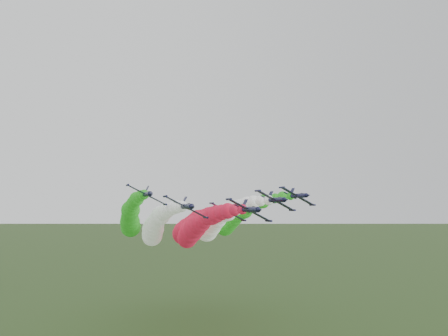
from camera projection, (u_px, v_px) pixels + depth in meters
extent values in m
cylinder|color=#121236|center=(249.00, 209.00, 91.73)|extent=(1.56, 9.52, 1.56)
cone|color=#121236|center=(260.00, 210.00, 86.47)|extent=(1.42, 1.90, 1.42)
cone|color=black|center=(240.00, 209.00, 96.59)|extent=(1.42, 0.95, 1.42)
ellipsoid|color=black|center=(254.00, 208.00, 89.84)|extent=(1.06, 1.99, 0.96)
cube|color=#121236|center=(249.00, 210.00, 91.49)|extent=(9.12, 2.01, 4.68)
cylinder|color=#121236|center=(229.00, 199.00, 90.16)|extent=(0.62, 2.75, 0.62)
cylinder|color=#121236|center=(269.00, 221.00, 92.82)|extent=(0.62, 2.75, 0.62)
cube|color=#121236|center=(244.00, 204.00, 95.77)|extent=(1.23, 1.59, 2.24)
cube|color=#121236|center=(242.00, 209.00, 95.53)|extent=(3.64, 1.16, 1.90)
sphere|color=red|center=(242.00, 209.00, 95.20)|extent=(2.26, 2.26, 2.26)
sphere|color=red|center=(235.00, 210.00, 99.62)|extent=(2.76, 2.76, 2.76)
sphere|color=red|center=(228.00, 211.00, 104.04)|extent=(3.82, 3.82, 3.82)
sphere|color=red|center=(222.00, 212.00, 108.48)|extent=(3.91, 3.91, 3.91)
sphere|color=red|center=(217.00, 214.00, 112.93)|extent=(4.60, 4.60, 4.60)
sphere|color=red|center=(212.00, 216.00, 117.38)|extent=(5.02, 5.02, 5.02)
sphere|color=red|center=(208.00, 218.00, 121.86)|extent=(4.19, 4.19, 4.19)
sphere|color=red|center=(204.00, 220.00, 126.34)|extent=(5.04, 5.04, 5.04)
sphere|color=red|center=(201.00, 222.00, 130.84)|extent=(6.19, 6.19, 6.19)
sphere|color=red|center=(198.00, 224.00, 135.36)|extent=(6.46, 6.46, 6.46)
sphere|color=red|center=(195.00, 227.00, 139.88)|extent=(7.38, 7.38, 7.38)
sphere|color=red|center=(193.00, 229.00, 144.42)|extent=(6.69, 6.69, 6.69)
sphere|color=red|center=(191.00, 231.00, 148.98)|extent=(7.96, 7.96, 7.96)
sphere|color=red|center=(190.00, 233.00, 153.55)|extent=(7.21, 7.21, 7.21)
sphere|color=red|center=(188.00, 236.00, 158.14)|extent=(7.66, 7.66, 7.66)
sphere|color=red|center=(187.00, 238.00, 162.74)|extent=(7.50, 7.50, 7.50)
cylinder|color=#121236|center=(186.00, 206.00, 94.34)|extent=(1.56, 9.52, 1.56)
cone|color=#121236|center=(193.00, 206.00, 89.08)|extent=(1.42, 1.90, 1.42)
cone|color=black|center=(180.00, 206.00, 99.20)|extent=(1.42, 0.95, 1.42)
ellipsoid|color=black|center=(189.00, 205.00, 92.45)|extent=(1.06, 1.99, 0.96)
cube|color=#121236|center=(186.00, 207.00, 94.11)|extent=(9.12, 2.01, 4.68)
cylinder|color=#121236|center=(165.00, 196.00, 92.78)|extent=(0.62, 2.75, 0.62)
cylinder|color=#121236|center=(206.00, 217.00, 95.43)|extent=(0.62, 2.75, 0.62)
cube|color=#121236|center=(184.00, 202.00, 98.39)|extent=(1.23, 1.59, 2.24)
cube|color=#121236|center=(182.00, 206.00, 98.15)|extent=(3.64, 1.16, 1.90)
sphere|color=white|center=(182.00, 206.00, 97.81)|extent=(2.60, 2.60, 2.60)
sphere|color=white|center=(177.00, 207.00, 102.23)|extent=(3.11, 3.11, 3.11)
sphere|color=white|center=(173.00, 208.00, 106.66)|extent=(3.29, 3.29, 3.29)
sphere|color=white|center=(169.00, 210.00, 111.09)|extent=(3.60, 3.60, 3.60)
sphere|color=white|center=(166.00, 211.00, 115.54)|extent=(4.17, 4.17, 4.17)
sphere|color=white|center=(163.00, 213.00, 120.00)|extent=(4.18, 4.18, 4.18)
sphere|color=white|center=(161.00, 215.00, 124.47)|extent=(5.45, 5.45, 5.45)
sphere|color=white|center=(159.00, 217.00, 128.96)|extent=(4.99, 4.99, 4.99)
sphere|color=white|center=(157.00, 220.00, 133.46)|extent=(5.34, 5.34, 5.34)
sphere|color=white|center=(156.00, 222.00, 137.97)|extent=(5.67, 5.67, 5.67)
sphere|color=white|center=(155.00, 224.00, 142.50)|extent=(6.28, 6.28, 6.28)
sphere|color=white|center=(154.00, 227.00, 147.04)|extent=(6.87, 6.87, 6.87)
sphere|color=white|center=(153.00, 229.00, 151.60)|extent=(7.57, 7.57, 7.57)
sphere|color=white|center=(153.00, 231.00, 156.17)|extent=(7.11, 7.11, 7.11)
sphere|color=white|center=(152.00, 234.00, 160.75)|extent=(7.64, 7.64, 7.64)
sphere|color=white|center=(152.00, 236.00, 165.36)|extent=(7.60, 7.60, 7.60)
cylinder|color=#121236|center=(275.00, 200.00, 103.58)|extent=(1.56, 9.52, 1.56)
cone|color=#121236|center=(286.00, 200.00, 98.32)|extent=(1.42, 1.90, 1.42)
cone|color=black|center=(266.00, 200.00, 108.44)|extent=(1.42, 0.95, 1.42)
ellipsoid|color=black|center=(280.00, 198.00, 101.69)|extent=(1.06, 1.99, 0.96)
cube|color=#121236|center=(275.00, 201.00, 103.34)|extent=(9.12, 2.01, 4.68)
cylinder|color=#121236|center=(258.00, 191.00, 102.02)|extent=(0.62, 2.75, 0.62)
cylinder|color=#121236|center=(292.00, 210.00, 104.67)|extent=(0.62, 2.75, 0.62)
cube|color=#121236|center=(270.00, 196.00, 107.62)|extent=(1.23, 1.59, 2.24)
cube|color=#121236|center=(268.00, 200.00, 107.38)|extent=(3.64, 1.16, 1.90)
sphere|color=white|center=(268.00, 200.00, 107.05)|extent=(2.50, 2.50, 2.50)
sphere|color=white|center=(261.00, 201.00, 111.47)|extent=(2.75, 2.75, 2.75)
sphere|color=white|center=(253.00, 202.00, 115.90)|extent=(3.65, 3.65, 3.65)
sphere|color=white|center=(247.00, 204.00, 120.33)|extent=(4.03, 4.03, 4.03)
sphere|color=white|center=(241.00, 206.00, 124.78)|extent=(3.97, 3.97, 3.97)
sphere|color=white|center=(236.00, 208.00, 129.24)|extent=(4.60, 4.60, 4.60)
sphere|color=white|center=(232.00, 210.00, 133.71)|extent=(4.63, 4.63, 4.63)
sphere|color=white|center=(227.00, 212.00, 138.20)|extent=(5.92, 5.92, 5.92)
sphere|color=white|center=(224.00, 214.00, 142.70)|extent=(5.24, 5.24, 5.24)
sphere|color=white|center=(220.00, 216.00, 147.21)|extent=(5.37, 5.37, 5.37)
sphere|color=white|center=(217.00, 219.00, 151.74)|extent=(6.55, 6.55, 6.55)
sphere|color=white|center=(215.00, 221.00, 156.28)|extent=(6.91, 6.91, 6.91)
sphere|color=white|center=(212.00, 223.00, 160.83)|extent=(7.06, 7.06, 7.06)
sphere|color=white|center=(210.00, 226.00, 165.41)|extent=(8.33, 8.33, 8.33)
sphere|color=white|center=(208.00, 228.00, 169.99)|extent=(8.12, 8.12, 8.12)
sphere|color=white|center=(207.00, 231.00, 174.59)|extent=(8.83, 8.83, 8.83)
cylinder|color=#121236|center=(147.00, 194.00, 104.49)|extent=(1.56, 9.52, 1.56)
cone|color=#121236|center=(151.00, 194.00, 99.23)|extent=(1.42, 1.90, 1.42)
cone|color=black|center=(143.00, 195.00, 109.35)|extent=(1.42, 0.95, 1.42)
ellipsoid|color=black|center=(149.00, 192.00, 102.60)|extent=(1.06, 1.99, 0.96)
cube|color=#121236|center=(147.00, 195.00, 104.25)|extent=(9.12, 2.01, 4.68)
cylinder|color=#121236|center=(127.00, 185.00, 102.93)|extent=(0.62, 2.75, 0.62)
cylinder|color=#121236|center=(165.00, 204.00, 105.58)|extent=(0.62, 2.75, 0.62)
cube|color=#121236|center=(146.00, 190.00, 108.54)|extent=(1.23, 1.59, 2.24)
cube|color=#121236|center=(144.00, 194.00, 108.29)|extent=(3.64, 1.16, 1.90)
sphere|color=green|center=(144.00, 195.00, 107.96)|extent=(2.51, 2.51, 2.51)
sphere|color=green|center=(141.00, 196.00, 112.38)|extent=(2.85, 2.85, 2.85)
sphere|color=green|center=(139.00, 197.00, 116.81)|extent=(3.13, 3.13, 3.13)
sphere|color=green|center=(137.00, 199.00, 121.24)|extent=(4.04, 4.04, 4.04)
sphere|color=green|center=(135.00, 201.00, 125.69)|extent=(3.88, 3.88, 3.88)
sphere|color=green|center=(133.00, 203.00, 130.15)|extent=(4.14, 4.14, 4.14)
sphere|color=green|center=(132.00, 205.00, 134.62)|extent=(4.40, 4.40, 4.40)
sphere|color=green|center=(131.00, 208.00, 139.11)|extent=(5.13, 5.13, 5.13)
sphere|color=green|center=(131.00, 210.00, 143.61)|extent=(6.18, 6.18, 6.18)
sphere|color=green|center=(130.00, 212.00, 148.12)|extent=(5.92, 5.92, 5.92)
sphere|color=green|center=(130.00, 215.00, 152.65)|extent=(5.86, 5.86, 5.86)
sphere|color=green|center=(130.00, 217.00, 157.19)|extent=(6.35, 6.35, 6.35)
sphere|color=green|center=(130.00, 220.00, 161.74)|extent=(6.88, 6.88, 6.88)
sphere|color=green|center=(130.00, 222.00, 166.32)|extent=(7.55, 7.55, 7.55)
sphere|color=green|center=(130.00, 225.00, 170.90)|extent=(7.10, 7.10, 7.10)
sphere|color=green|center=(131.00, 227.00, 175.50)|extent=(8.05, 8.05, 8.05)
cylinder|color=#121236|center=(297.00, 196.00, 115.21)|extent=(1.56, 9.52, 1.56)
cone|color=#121236|center=(308.00, 195.00, 109.95)|extent=(1.42, 1.90, 1.42)
cone|color=black|center=(288.00, 196.00, 120.07)|extent=(1.42, 0.95, 1.42)
ellipsoid|color=black|center=(302.00, 194.00, 113.32)|extent=(1.06, 1.99, 0.96)
cube|color=#121236|center=(297.00, 196.00, 114.98)|extent=(9.12, 2.01, 4.68)
cylinder|color=#121236|center=(282.00, 187.00, 113.65)|extent=(0.62, 2.75, 0.62)
cylinder|color=#121236|center=(313.00, 205.00, 116.30)|extent=(0.62, 2.75, 0.62)
cube|color=#121236|center=(292.00, 192.00, 119.26)|extent=(1.23, 1.59, 2.24)
cube|color=#121236|center=(290.00, 196.00, 119.02)|extent=(3.64, 1.16, 1.90)
sphere|color=green|center=(291.00, 196.00, 118.68)|extent=(2.24, 2.24, 2.24)
sphere|color=green|center=(283.00, 197.00, 123.10)|extent=(3.16, 3.16, 3.16)
sphere|color=green|center=(275.00, 198.00, 127.53)|extent=(2.86, 2.86, 2.86)
sphere|color=green|center=(269.00, 200.00, 131.96)|extent=(3.21, 3.21, 3.21)
sphere|color=green|center=(263.00, 202.00, 136.41)|extent=(4.30, 4.30, 4.30)
sphere|color=green|center=(258.00, 204.00, 140.87)|extent=(4.21, 4.21, 4.21)
sphere|color=green|center=(253.00, 206.00, 145.34)|extent=(4.67, 4.67, 4.67)
sphere|color=green|center=(248.00, 208.00, 149.83)|extent=(4.56, 4.56, 4.56)
sphere|color=green|center=(244.00, 210.00, 154.33)|extent=(6.32, 6.32, 6.32)
sphere|color=green|center=(240.00, 212.00, 158.84)|extent=(5.99, 5.99, 5.99)
sphere|color=green|center=(237.00, 214.00, 163.37)|extent=(6.06, 6.06, 6.06)
sphere|color=green|center=(234.00, 217.00, 167.91)|extent=(7.04, 7.04, 7.04)
sphere|color=green|center=(231.00, 219.00, 172.47)|extent=(7.48, 7.48, 7.48)
sphere|color=green|center=(229.00, 221.00, 177.04)|extent=(7.93, 7.93, 7.93)
sphere|color=green|center=(227.00, 224.00, 181.62)|extent=(8.32, 8.32, 8.32)
sphere|color=green|center=(225.00, 226.00, 186.22)|extent=(8.34, 8.34, 8.34)
cylinder|color=#121236|center=(228.00, 211.00, 115.25)|extent=(1.56, 9.52, 1.56)
cone|color=#121236|center=(235.00, 212.00, 109.99)|extent=(1.42, 1.90, 1.42)
cone|color=black|center=(221.00, 211.00, 120.11)|extent=(1.42, 0.95, 1.42)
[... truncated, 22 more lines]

